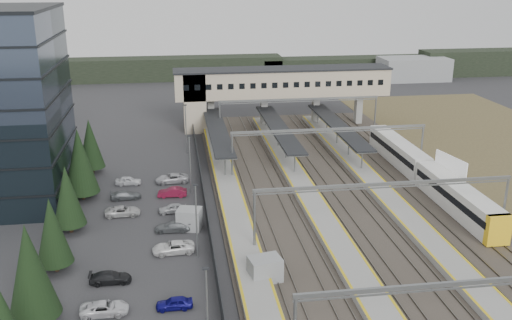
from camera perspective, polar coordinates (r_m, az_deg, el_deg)
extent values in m
plane|color=#2B2B2D|center=(68.51, 0.55, -6.04)|extent=(220.00, 220.00, 0.00)
cylinder|color=black|center=(53.15, -21.07, -14.48)|extent=(0.44, 0.44, 1.20)
cone|color=black|center=(50.94, -21.65, -10.20)|extent=(4.26, 4.26, 8.20)
cylinder|color=black|center=(60.75, -19.33, -9.93)|extent=(0.44, 0.44, 1.20)
cone|color=black|center=(59.10, -19.71, -6.67)|extent=(3.54, 3.54, 6.80)
cylinder|color=black|center=(68.69, -18.01, -6.40)|extent=(0.44, 0.44, 1.20)
cone|color=black|center=(67.20, -18.34, -3.37)|extent=(3.64, 3.64, 7.00)
cylinder|color=black|center=(77.78, -16.89, -3.33)|extent=(0.44, 0.44, 1.20)
cone|color=black|center=(76.24, -17.21, -0.08)|extent=(4.42, 4.42, 8.50)
cylinder|color=black|center=(87.07, -16.01, -0.92)|extent=(0.44, 0.44, 1.20)
cone|color=black|center=(85.88, -16.24, 1.60)|extent=(3.74, 3.74, 7.20)
imported|color=silver|center=(52.66, -14.91, -14.14)|extent=(4.23, 2.03, 1.16)
imported|color=black|center=(57.19, -14.36, -11.31)|extent=(3.95, 1.61, 1.15)
imported|color=#B8B8B8|center=(71.38, -13.18, -5.00)|extent=(4.32, 2.08, 1.19)
imported|color=#565B5F|center=(76.27, -12.89, -3.44)|extent=(4.08, 1.92, 1.15)
imported|color=silver|center=(81.20, -12.64, -2.04)|extent=(3.61, 1.64, 1.20)
imported|color=navy|center=(52.24, -8.17, -13.98)|extent=(3.24, 1.31, 1.10)
imported|color=white|center=(61.44, -8.28, -8.65)|extent=(4.59, 2.34, 1.24)
imported|color=slate|center=(66.22, -8.31, -6.59)|extent=(4.22, 1.86, 1.20)
imported|color=#A8A9AD|center=(71.06, -8.35, -4.80)|extent=(3.54, 1.56, 1.19)
imported|color=maroon|center=(75.95, -8.38, -3.21)|extent=(3.90, 1.58, 1.26)
imported|color=#B7B6BC|center=(80.91, -8.40, -1.82)|extent=(4.74, 2.39, 1.29)
cylinder|color=slate|center=(44.02, -4.90, -15.30)|extent=(0.16, 0.16, 8.00)
cube|color=black|center=(41.93, -5.05, -10.75)|extent=(0.50, 0.25, 0.15)
cylinder|color=slate|center=(58.91, -5.97, -6.13)|extent=(0.16, 0.16, 8.00)
cube|color=black|center=(57.37, -6.10, -2.50)|extent=(0.50, 0.25, 0.15)
cylinder|color=slate|center=(75.65, -6.61, -0.50)|extent=(0.16, 0.16, 8.00)
cube|color=black|center=(74.46, -6.72, 2.42)|extent=(0.50, 0.25, 0.15)
cylinder|color=slate|center=(92.87, -7.01, 3.08)|extent=(0.16, 0.16, 8.00)
cube|color=black|center=(91.90, -7.11, 5.48)|extent=(0.50, 0.25, 0.15)
cube|color=#26282B|center=(72.08, -5.18, -3.98)|extent=(0.08, 90.00, 2.00)
cube|color=gray|center=(55.35, 0.90, -10.92)|extent=(3.38, 2.74, 2.52)
cube|color=gray|center=(66.36, -6.68, -5.87)|extent=(3.15, 2.83, 2.44)
cube|color=#37332B|center=(75.54, 9.01, -3.80)|extent=(34.00, 90.00, 0.20)
cube|color=#59544C|center=(72.84, -0.61, -4.26)|extent=(0.08, 90.00, 0.14)
cube|color=#59544C|center=(73.03, 0.51, -4.20)|extent=(0.08, 90.00, 0.14)
cube|color=#59544C|center=(73.44, 2.49, -4.08)|extent=(0.08, 90.00, 0.14)
cube|color=#59544C|center=(73.71, 3.59, -4.02)|extent=(0.08, 90.00, 0.14)
cube|color=#59544C|center=(74.74, 7.02, -3.80)|extent=(0.08, 90.00, 0.14)
cube|color=#59544C|center=(75.11, 8.08, -3.73)|extent=(0.08, 90.00, 0.14)
cube|color=#59544C|center=(75.85, 9.94, -3.61)|extent=(0.08, 90.00, 0.14)
cube|color=#59544C|center=(76.30, 10.98, -3.54)|extent=(0.08, 90.00, 0.14)
cube|color=#59544C|center=(77.88, 14.15, -3.31)|extent=(0.08, 90.00, 0.14)
cube|color=#59544C|center=(78.43, 15.13, -3.24)|extent=(0.08, 90.00, 0.14)
cube|color=#59544C|center=(79.45, 16.83, -3.11)|extent=(0.08, 90.00, 0.14)
cube|color=#59544C|center=(80.06, 17.76, -3.04)|extent=(0.08, 90.00, 0.14)
cube|color=gray|center=(72.53, -2.40, -4.24)|extent=(3.20, 82.00, 0.90)
cube|color=gold|center=(72.23, -3.56, -3.96)|extent=(0.25, 82.00, 0.02)
cube|color=gold|center=(72.50, -1.27, -3.84)|extent=(0.25, 82.00, 0.02)
cube|color=gray|center=(74.13, 5.32, -3.79)|extent=(3.20, 82.00, 0.90)
cube|color=gold|center=(73.64, 4.23, -3.53)|extent=(0.25, 82.00, 0.02)
cube|color=gold|center=(74.29, 6.42, -3.39)|extent=(0.25, 82.00, 0.02)
cube|color=gray|center=(77.00, 12.59, -3.31)|extent=(3.20, 82.00, 0.90)
cube|color=gold|center=(76.34, 11.59, -3.06)|extent=(0.25, 82.00, 0.02)
cube|color=gold|center=(77.35, 13.62, -2.92)|extent=(0.25, 82.00, 0.02)
cube|color=black|center=(92.13, -3.88, 3.05)|extent=(3.00, 30.00, 0.25)
cube|color=slate|center=(92.17, -3.88, 2.96)|extent=(3.10, 30.00, 0.12)
cylinder|color=slate|center=(80.22, -3.10, -0.49)|extent=(0.20, 0.20, 3.10)
cylinder|color=slate|center=(86.37, -3.51, 0.89)|extent=(0.20, 0.20, 3.10)
cylinder|color=slate|center=(92.57, -3.86, 2.09)|extent=(0.20, 0.20, 3.10)
cylinder|color=slate|center=(98.81, -4.17, 3.14)|extent=(0.20, 0.20, 3.10)
cylinder|color=slate|center=(105.08, -4.44, 4.07)|extent=(0.20, 0.20, 3.10)
cube|color=black|center=(93.39, 2.25, 3.29)|extent=(3.00, 30.00, 0.25)
cube|color=slate|center=(93.43, 2.25, 3.20)|extent=(3.10, 30.00, 0.12)
cylinder|color=slate|center=(81.66, 3.90, -0.16)|extent=(0.20, 0.20, 3.10)
cylinder|color=slate|center=(87.71, 3.01, 1.18)|extent=(0.20, 0.20, 3.10)
cylinder|color=slate|center=(93.83, 2.24, 2.35)|extent=(0.20, 0.20, 3.10)
cylinder|color=slate|center=(99.99, 1.56, 3.37)|extent=(0.20, 0.20, 3.10)
cylinder|color=slate|center=(106.19, 0.96, 4.27)|extent=(0.20, 0.20, 3.10)
cube|color=black|center=(95.69, 8.16, 3.49)|extent=(3.00, 30.00, 0.25)
cube|color=slate|center=(95.73, 8.16, 3.40)|extent=(3.10, 30.00, 0.12)
cylinder|color=slate|center=(84.28, 10.56, 0.16)|extent=(0.20, 0.20, 3.10)
cylinder|color=slate|center=(90.15, 9.26, 1.44)|extent=(0.20, 0.20, 3.10)
cylinder|color=slate|center=(96.11, 8.12, 2.56)|extent=(0.20, 0.20, 3.10)
cylinder|color=slate|center=(102.13, 7.11, 3.56)|extent=(0.20, 0.20, 3.10)
cylinder|color=slate|center=(108.21, 6.21, 4.44)|extent=(0.20, 0.20, 3.10)
cube|color=#C1AE94|center=(107.40, 2.67, 7.75)|extent=(40.00, 6.00, 5.00)
cube|color=black|center=(106.96, 2.69, 9.09)|extent=(40.40, 6.40, 0.30)
cube|color=#C1AE94|center=(106.16, -6.18, 5.88)|extent=(4.00, 6.00, 11.00)
cube|color=black|center=(102.52, -7.01, 7.18)|extent=(1.00, 0.06, 1.00)
cube|color=black|center=(102.59, -5.89, 7.22)|extent=(1.00, 0.06, 1.00)
cube|color=black|center=(102.69, -4.76, 7.27)|extent=(1.00, 0.06, 1.00)
cube|color=black|center=(102.83, -3.64, 7.31)|extent=(1.00, 0.06, 1.00)
cube|color=black|center=(103.01, -2.53, 7.35)|extent=(1.00, 0.06, 1.00)
cube|color=black|center=(103.22, -1.41, 7.38)|extent=(1.00, 0.06, 1.00)
cube|color=black|center=(103.48, -0.30, 7.42)|extent=(1.00, 0.06, 1.00)
cube|color=black|center=(103.77, 0.80, 7.45)|extent=(1.00, 0.06, 1.00)
cube|color=black|center=(104.10, 1.90, 7.47)|extent=(1.00, 0.06, 1.00)
cube|color=black|center=(104.47, 2.98, 7.50)|extent=(1.00, 0.06, 1.00)
cube|color=black|center=(104.88, 4.07, 7.52)|extent=(1.00, 0.06, 1.00)
cube|color=black|center=(105.32, 5.14, 7.54)|extent=(1.00, 0.06, 1.00)
cube|color=black|center=(105.80, 6.20, 7.56)|extent=(1.00, 0.06, 1.00)
cube|color=black|center=(106.31, 7.25, 7.57)|extent=(1.00, 0.06, 1.00)
cube|color=black|center=(106.86, 8.30, 7.58)|extent=(1.00, 0.06, 1.00)
cube|color=black|center=(107.44, 9.33, 7.59)|extent=(1.00, 0.06, 1.00)
cube|color=black|center=(108.06, 10.35, 7.59)|extent=(1.00, 0.06, 1.00)
cube|color=black|center=(108.71, 11.36, 7.60)|extent=(1.00, 0.06, 1.00)
cube|color=black|center=(109.39, 12.36, 7.60)|extent=(1.00, 0.06, 1.00)
cube|color=gray|center=(106.79, -5.33, 4.61)|extent=(1.20, 1.60, 6.00)
cube|color=gray|center=(106.87, -4.52, 4.64)|extent=(1.20, 1.60, 6.00)
cube|color=gray|center=(107.96, 0.79, 4.84)|extent=(1.20, 1.60, 6.00)
cube|color=gray|center=(109.95, 5.97, 4.99)|extent=(1.20, 1.60, 6.00)
cube|color=gray|center=(112.32, 10.19, 5.09)|extent=(1.20, 1.60, 6.00)
cube|color=slate|center=(45.36, 21.90, -11.18)|extent=(28.40, 0.25, 0.35)
cube|color=slate|center=(45.55, 21.84, -11.61)|extent=(28.40, 0.12, 0.12)
cylinder|color=slate|center=(59.59, -0.15, -6.25)|extent=(0.28, 0.28, 7.00)
cylinder|color=slate|center=(69.04, 23.59, -4.32)|extent=(0.28, 0.28, 7.00)
cube|color=slate|center=(61.65, 12.84, -2.35)|extent=(28.40, 0.25, 0.35)
cube|color=slate|center=(61.79, 12.82, -2.70)|extent=(28.40, 0.12, 0.12)
cylinder|color=slate|center=(79.96, -2.40, 0.29)|extent=(0.28, 0.28, 7.00)
cylinder|color=slate|center=(87.23, 16.22, 1.11)|extent=(0.28, 0.28, 7.00)
cube|color=slate|center=(81.50, 7.41, 3.07)|extent=(28.40, 0.25, 0.35)
cube|color=slate|center=(81.61, 7.40, 2.80)|extent=(28.40, 0.12, 0.12)
cylinder|color=slate|center=(99.08, -3.63, 3.86)|extent=(0.28, 0.28, 7.00)
cylinder|color=slate|center=(105.03, 11.82, 4.34)|extent=(0.28, 0.28, 7.00)
cube|color=slate|center=(100.33, 4.37, 6.08)|extent=(28.40, 0.25, 0.35)
cube|color=slate|center=(100.42, 4.36, 5.86)|extent=(28.40, 0.12, 0.12)
cube|color=silver|center=(73.88, 19.50, -3.61)|extent=(2.67, 18.45, 3.43)
cube|color=black|center=(73.74, 19.53, -3.33)|extent=(2.72, 17.85, 0.86)
cube|color=slate|center=(74.42, 19.38, -4.66)|extent=(2.29, 17.05, 0.48)
cube|color=silver|center=(90.08, 14.03, 0.84)|extent=(2.67, 18.45, 3.43)
cube|color=black|center=(89.97, 14.05, 1.07)|extent=(2.72, 17.85, 0.86)
cube|color=slate|center=(90.52, 13.96, -0.05)|extent=(2.29, 17.05, 0.48)
cube|color=yellow|center=(66.65, 23.05, -6.47)|extent=(2.69, 0.90, 3.43)
cylinder|color=slate|center=(77.13, 19.58, -2.92)|extent=(0.20, 0.20, 3.41)
cylinder|color=slate|center=(81.60, 17.87, -1.58)|extent=(0.20, 0.20, 3.41)
cube|color=silver|center=(78.64, 18.86, -0.73)|extent=(1.32, 6.31, 3.19)
cube|color=black|center=(158.64, -8.45, 9.04)|extent=(60.00, 8.00, 6.00)
cube|color=black|center=(166.32, 9.27, 9.25)|extent=(50.00, 8.00, 5.00)
cube|color=black|center=(177.89, 22.33, 9.05)|extent=(40.00, 8.00, 7.00)
cube|color=gray|center=(162.23, 15.46, 8.79)|extent=(18.00, 10.00, 6.00)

